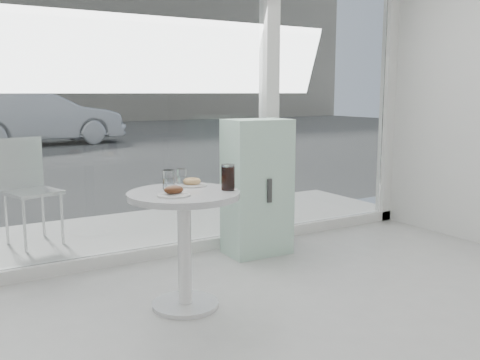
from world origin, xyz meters
TOP-DOWN VIEW (x-y plane):
  - storefront at (0.07, 3.00)m, footprint 5.00×0.14m
  - main_table at (-0.50, 1.90)m, footprint 0.72×0.72m
  - patio_deck at (0.00, 3.80)m, footprint 5.60×1.60m
  - mint_cabinet at (0.56, 2.66)m, footprint 0.55×0.39m
  - patio_chair at (-1.11, 3.87)m, footprint 0.51×0.51m
  - car_silver at (0.86, 13.83)m, footprint 4.49×2.00m
  - plate_fritter at (-0.61, 1.81)m, footprint 0.20×0.20m
  - plate_donut at (-0.36, 2.07)m, footprint 0.20×0.20m
  - water_tumbler_a at (-0.54, 2.04)m, footprint 0.08×0.08m
  - water_tumbler_b at (-0.40, 2.13)m, footprint 0.07×0.07m
  - cola_glass at (-0.22, 1.82)m, footprint 0.09×0.09m

SIDE VIEW (x-z plane):
  - patio_deck at x=0.00m, z-range 0.00..0.05m
  - main_table at x=-0.50m, z-range 0.17..0.94m
  - mint_cabinet at x=0.56m, z-range 0.00..1.17m
  - patio_chair at x=-1.11m, z-range 0.11..1.06m
  - car_silver at x=0.86m, z-range 0.00..1.43m
  - plate_donut at x=-0.36m, z-range 0.76..0.82m
  - plate_fritter at x=-0.61m, z-range 0.76..0.83m
  - water_tumbler_b at x=-0.40m, z-range 0.76..0.88m
  - water_tumbler_a at x=-0.54m, z-range 0.76..0.89m
  - cola_glass at x=-0.22m, z-range 0.77..0.94m
  - storefront at x=0.07m, z-range 0.21..3.21m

